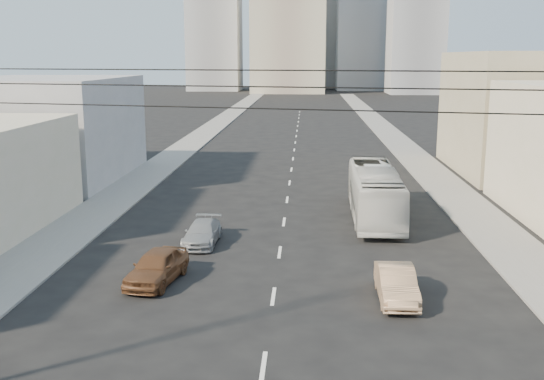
# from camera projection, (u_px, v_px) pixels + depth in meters

# --- Properties ---
(sidewalk_left) EXTENTS (3.50, 180.00, 0.12)m
(sidewalk_left) POSITION_uv_depth(u_px,v_px,m) (205.00, 133.00, 81.23)
(sidewalk_left) COLOR slate
(sidewalk_left) RESTS_ON ground
(sidewalk_right) EXTENTS (3.50, 180.00, 0.12)m
(sidewalk_right) POSITION_uv_depth(u_px,v_px,m) (390.00, 134.00, 79.98)
(sidewalk_right) COLOR slate
(sidewalk_right) RESTS_ON ground
(lane_dashes) EXTENTS (0.15, 104.00, 0.01)m
(lane_dashes) POSITION_uv_depth(u_px,v_px,m) (294.00, 154.00, 64.00)
(lane_dashes) COLOR silver
(lane_dashes) RESTS_ON ground
(city_bus) EXTENTS (2.84, 11.29, 3.13)m
(city_bus) POSITION_uv_depth(u_px,v_px,m) (375.00, 193.00, 38.19)
(city_bus) COLOR silver
(city_bus) RESTS_ON ground
(sedan_brown) EXTENTS (2.39, 4.45, 1.44)m
(sedan_brown) POSITION_uv_depth(u_px,v_px,m) (157.00, 267.00, 27.33)
(sedan_brown) COLOR brown
(sedan_brown) RESTS_ON ground
(sedan_tan) EXTENTS (1.45, 4.09, 1.34)m
(sedan_tan) POSITION_uv_depth(u_px,v_px,m) (396.00, 284.00, 25.38)
(sedan_tan) COLOR tan
(sedan_tan) RESTS_ON ground
(sedan_grey) EXTENTS (1.76, 4.10, 1.18)m
(sedan_grey) POSITION_uv_depth(u_px,v_px,m) (202.00, 233.00, 33.07)
(sedan_grey) COLOR gray
(sedan_grey) RESTS_ON ground
(overhead_wires) EXTENTS (23.01, 5.02, 0.72)m
(overhead_wires) POSITION_uv_depth(u_px,v_px,m) (238.00, 88.00, 11.83)
(overhead_wires) COLOR black
(overhead_wires) RESTS_ON ground
(bldg_right_far) EXTENTS (12.00, 16.00, 10.00)m
(bldg_right_far) POSITION_uv_depth(u_px,v_px,m) (531.00, 113.00, 53.12)
(bldg_right_far) COLOR tan
(bldg_right_far) RESTS_ON ground
(bldg_left_far) EXTENTS (12.00, 16.00, 8.00)m
(bldg_left_far) POSITION_uv_depth(u_px,v_px,m) (45.00, 129.00, 50.54)
(bldg_left_far) COLOR #939396
(bldg_left_far) RESTS_ON ground
(midrise_ne) EXTENTS (16.00, 16.00, 40.00)m
(midrise_ne) POSITION_uv_depth(u_px,v_px,m) (364.00, 22.00, 187.99)
(midrise_ne) COLOR gray
(midrise_ne) RESTS_ON ground
(midrise_nw) EXTENTS (15.00, 15.00, 34.00)m
(midrise_nw) POSITION_uv_depth(u_px,v_px,m) (214.00, 32.00, 186.06)
(midrise_nw) COLOR gray
(midrise_nw) RESTS_ON ground
(midrise_back) EXTENTS (18.00, 18.00, 44.00)m
(midrise_back) POSITION_uv_depth(u_px,v_px,m) (323.00, 18.00, 202.88)
(midrise_back) COLOR #939396
(midrise_back) RESTS_ON ground
(midrise_east) EXTENTS (14.00, 14.00, 28.00)m
(midrise_east) POSITION_uv_depth(u_px,v_px,m) (416.00, 41.00, 169.02)
(midrise_east) COLOR gray
(midrise_east) RESTS_ON ground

